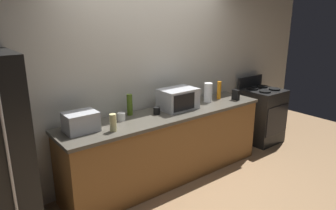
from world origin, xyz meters
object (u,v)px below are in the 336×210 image
at_px(mug_black, 157,111).
at_px(mug_white, 121,117).
at_px(bottle_dish_soap, 219,90).
at_px(bottle_vinegar, 113,123).
at_px(toaster_oven, 81,122).
at_px(cordless_phone, 236,95).
at_px(paper_towel_roll, 208,92).
at_px(microwave, 178,99).
at_px(stove_range, 261,115).
at_px(bottle_olive_oil, 130,105).

distance_m(mug_black, mug_white, 0.47).
distance_m(bottle_dish_soap, bottle_vinegar, 1.86).
relative_size(toaster_oven, mug_white, 3.58).
xyz_separation_m(cordless_phone, mug_white, (-1.75, 0.23, -0.03)).
xyz_separation_m(paper_towel_roll, bottle_vinegar, (-1.61, -0.20, -0.04)).
xyz_separation_m(microwave, mug_black, (-0.35, -0.01, -0.09)).
bearing_deg(cordless_phone, bottle_vinegar, 175.50).
bearing_deg(stove_range, bottle_vinegar, -177.06).
distance_m(paper_towel_roll, mug_white, 1.37).
relative_size(microwave, bottle_dish_soap, 1.85).
distance_m(stove_range, mug_black, 2.20).
height_order(toaster_oven, bottle_vinegar, toaster_oven).
xyz_separation_m(bottle_dish_soap, mug_black, (-1.14, -0.02, -0.09)).
bearing_deg(microwave, mug_black, -178.39).
bearing_deg(mug_black, bottle_vinegar, -165.33).
bearing_deg(paper_towel_roll, microwave, -179.77).
xyz_separation_m(bottle_olive_oil, mug_black, (0.28, -0.18, -0.09)).
distance_m(paper_towel_roll, cordless_phone, 0.43).
height_order(toaster_oven, mug_black, toaster_oven).
bearing_deg(microwave, bottle_vinegar, -169.56).
xyz_separation_m(bottle_dish_soap, mug_white, (-1.61, 0.04, -0.08)).
height_order(toaster_oven, paper_towel_roll, paper_towel_roll).
xyz_separation_m(microwave, bottle_olive_oil, (-0.63, 0.17, -0.00)).
xyz_separation_m(stove_range, mug_white, (-2.61, 0.10, 0.48)).
relative_size(microwave, bottle_olive_oil, 1.83).
relative_size(bottle_dish_soap, mug_white, 2.73).
bearing_deg(stove_range, microwave, 178.47).
height_order(paper_towel_roll, cordless_phone, paper_towel_roll).
relative_size(paper_towel_roll, bottle_vinegar, 1.42).
bearing_deg(mug_black, microwave, 1.61).
distance_m(cordless_phone, bottle_dish_soap, 0.25).
height_order(stove_range, toaster_oven, toaster_oven).
bearing_deg(mug_black, bottle_olive_oil, 147.35).
distance_m(toaster_oven, bottle_vinegar, 0.34).
relative_size(bottle_vinegar, mug_black, 2.12).
bearing_deg(paper_towel_roll, bottle_dish_soap, 2.68).
height_order(stove_range, bottle_dish_soap, bottle_dish_soap).
bearing_deg(mug_white, paper_towel_roll, -2.21).
distance_m(toaster_oven, paper_towel_roll, 1.88).
xyz_separation_m(cordless_phone, mug_black, (-1.29, 0.17, -0.03)).
bearing_deg(mug_white, mug_black, -7.92).
distance_m(paper_towel_roll, bottle_olive_oil, 1.20).
relative_size(stove_range, paper_towel_roll, 4.00).
bearing_deg(toaster_oven, mug_black, -1.30).
bearing_deg(bottle_dish_soap, paper_towel_roll, -177.32).
height_order(microwave, mug_white, microwave).
height_order(paper_towel_roll, bottle_vinegar, paper_towel_roll).
distance_m(microwave, bottle_olive_oil, 0.65).
relative_size(bottle_vinegar, mug_white, 2.00).
xyz_separation_m(bottle_dish_soap, bottle_vinegar, (-1.85, -0.21, -0.03)).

